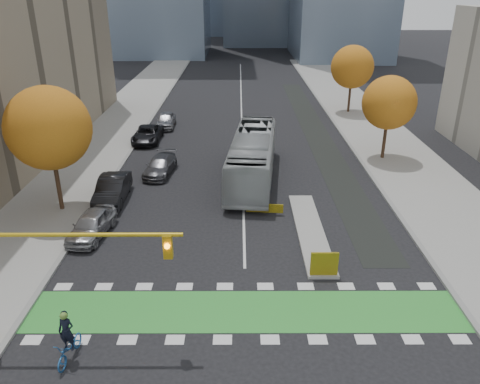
{
  "coord_description": "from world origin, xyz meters",
  "views": [
    {
      "loc": [
        -0.3,
        -15.86,
        13.63
      ],
      "look_at": [
        -0.24,
        8.2,
        3.0
      ],
      "focal_mm": 35.0,
      "sensor_mm": 36.0,
      "label": 1
    }
  ],
  "objects_px": {
    "tree_west": "(49,128)",
    "bus": "(253,157)",
    "cyclist": "(69,344)",
    "parked_car_e": "(166,120)",
    "parked_car_d": "(147,134)",
    "parked_car_b": "(112,189)",
    "hazard_board": "(324,264)",
    "parked_car_a": "(91,225)",
    "traffic_signal_west": "(40,259)",
    "tree_east_far": "(352,67)",
    "parked_car_c": "(160,166)",
    "tree_east_near": "(389,103)"
  },
  "relations": [
    {
      "from": "tree_west",
      "to": "bus",
      "type": "height_order",
      "value": "tree_west"
    },
    {
      "from": "cyclist",
      "to": "parked_car_e",
      "type": "distance_m",
      "value": 33.41
    },
    {
      "from": "cyclist",
      "to": "parked_car_d",
      "type": "height_order",
      "value": "cyclist"
    },
    {
      "from": "tree_west",
      "to": "parked_car_d",
      "type": "bearing_deg",
      "value": 78.65
    },
    {
      "from": "parked_car_b",
      "to": "hazard_board",
      "type": "bearing_deg",
      "value": -37.19
    },
    {
      "from": "hazard_board",
      "to": "parked_car_d",
      "type": "height_order",
      "value": "same"
    },
    {
      "from": "hazard_board",
      "to": "cyclist",
      "type": "bearing_deg",
      "value": -152.78
    },
    {
      "from": "tree_west",
      "to": "parked_car_b",
      "type": "height_order",
      "value": "tree_west"
    },
    {
      "from": "tree_west",
      "to": "cyclist",
      "type": "relative_size",
      "value": 3.65
    },
    {
      "from": "hazard_board",
      "to": "parked_car_a",
      "type": "distance_m",
      "value": 13.71
    },
    {
      "from": "hazard_board",
      "to": "parked_car_d",
      "type": "relative_size",
      "value": 0.27
    },
    {
      "from": "bus",
      "to": "parked_car_b",
      "type": "xyz_separation_m",
      "value": [
        -9.74,
        -3.97,
        -0.94
      ]
    },
    {
      "from": "traffic_signal_west",
      "to": "parked_car_e",
      "type": "bearing_deg",
      "value": 90.05
    },
    {
      "from": "parked_car_d",
      "to": "parked_car_e",
      "type": "relative_size",
      "value": 1.15
    },
    {
      "from": "tree_west",
      "to": "parked_car_b",
      "type": "bearing_deg",
      "value": 27.37
    },
    {
      "from": "tree_west",
      "to": "parked_car_a",
      "type": "bearing_deg",
      "value": -48.97
    },
    {
      "from": "traffic_signal_west",
      "to": "bus",
      "type": "xyz_separation_m",
      "value": [
        8.67,
        18.04,
        -2.25
      ]
    },
    {
      "from": "hazard_board",
      "to": "tree_east_far",
      "type": "bearing_deg",
      "value": 75.88
    },
    {
      "from": "parked_car_b",
      "to": "parked_car_e",
      "type": "bearing_deg",
      "value": 85.29
    },
    {
      "from": "hazard_board",
      "to": "parked_car_c",
      "type": "xyz_separation_m",
      "value": [
        -10.5,
        14.35,
        -0.12
      ]
    },
    {
      "from": "parked_car_a",
      "to": "parked_car_d",
      "type": "distance_m",
      "value": 18.39
    },
    {
      "from": "cyclist",
      "to": "parked_car_b",
      "type": "xyz_separation_m",
      "value": [
        -2.0,
        15.01,
        0.09
      ]
    },
    {
      "from": "cyclist",
      "to": "bus",
      "type": "xyz_separation_m",
      "value": [
        7.74,
        18.98,
        1.03
      ]
    },
    {
      "from": "parked_car_e",
      "to": "tree_west",
      "type": "bearing_deg",
      "value": -102.76
    },
    {
      "from": "parked_car_a",
      "to": "parked_car_b",
      "type": "bearing_deg",
      "value": 97.8
    },
    {
      "from": "tree_west",
      "to": "bus",
      "type": "relative_size",
      "value": 0.64
    },
    {
      "from": "cyclist",
      "to": "traffic_signal_west",
      "type": "bearing_deg",
      "value": 142.0
    },
    {
      "from": "hazard_board",
      "to": "bus",
      "type": "bearing_deg",
      "value": 103.76
    },
    {
      "from": "tree_east_near",
      "to": "parked_car_a",
      "type": "bearing_deg",
      "value": -147.37
    },
    {
      "from": "cyclist",
      "to": "parked_car_b",
      "type": "distance_m",
      "value": 15.14
    },
    {
      "from": "hazard_board",
      "to": "cyclist",
      "type": "relative_size",
      "value": 0.62
    },
    {
      "from": "traffic_signal_west",
      "to": "parked_car_c",
      "type": "relative_size",
      "value": 1.82
    },
    {
      "from": "traffic_signal_west",
      "to": "cyclist",
      "type": "xyz_separation_m",
      "value": [
        0.93,
        -0.95,
        -3.28
      ]
    },
    {
      "from": "traffic_signal_west",
      "to": "parked_car_a",
      "type": "height_order",
      "value": "traffic_signal_west"
    },
    {
      "from": "hazard_board",
      "to": "cyclist",
      "type": "distance_m",
      "value": 12.37
    },
    {
      "from": "tree_east_far",
      "to": "parked_car_c",
      "type": "height_order",
      "value": "tree_east_far"
    },
    {
      "from": "parked_car_a",
      "to": "parked_car_e",
      "type": "distance_m",
      "value": 23.41
    },
    {
      "from": "parked_car_b",
      "to": "parked_car_e",
      "type": "distance_m",
      "value": 18.42
    },
    {
      "from": "parked_car_b",
      "to": "parked_car_e",
      "type": "relative_size",
      "value": 1.13
    },
    {
      "from": "hazard_board",
      "to": "parked_car_b",
      "type": "height_order",
      "value": "parked_car_b"
    },
    {
      "from": "tree_east_far",
      "to": "parked_car_c",
      "type": "relative_size",
      "value": 1.63
    },
    {
      "from": "bus",
      "to": "tree_west",
      "type": "bearing_deg",
      "value": -150.72
    },
    {
      "from": "bus",
      "to": "parked_car_a",
      "type": "relative_size",
      "value": 2.92
    },
    {
      "from": "hazard_board",
      "to": "parked_car_e",
      "type": "xyz_separation_m",
      "value": [
        -11.96,
        27.74,
        -0.03
      ]
    },
    {
      "from": "bus",
      "to": "parked_car_d",
      "type": "relative_size",
      "value": 2.46
    },
    {
      "from": "tree_west",
      "to": "tree_east_far",
      "type": "xyz_separation_m",
      "value": [
        24.5,
        26.0,
        -0.38
      ]
    },
    {
      "from": "tree_east_far",
      "to": "bus",
      "type": "height_order",
      "value": "tree_east_far"
    },
    {
      "from": "tree_west",
      "to": "parked_car_e",
      "type": "bearing_deg",
      "value": 78.53
    },
    {
      "from": "bus",
      "to": "parked_car_b",
      "type": "distance_m",
      "value": 10.56
    },
    {
      "from": "hazard_board",
      "to": "tree_east_near",
      "type": "xyz_separation_m",
      "value": [
        8.0,
        17.8,
        4.06
      ]
    }
  ]
}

